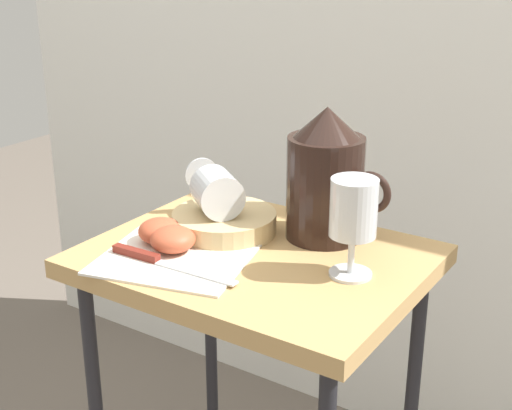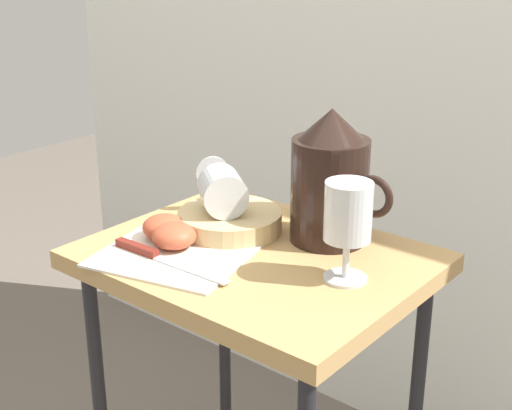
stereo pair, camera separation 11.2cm
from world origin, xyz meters
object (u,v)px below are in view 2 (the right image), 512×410
at_px(wine_glass_upright, 348,217).
at_px(apple_half_right, 174,236).
at_px(wine_glass_tipped_near, 222,190).
at_px(pitcher, 330,188).
at_px(basket_tray, 230,221).
at_px(table, 256,303).
at_px(apple_half_left, 164,227).
at_px(knife, 154,255).

relative_size(wine_glass_upright, apple_half_right, 2.09).
height_order(wine_glass_upright, wine_glass_tipped_near, wine_glass_upright).
distance_m(pitcher, apple_half_right, 0.26).
distance_m(basket_tray, pitcher, 0.18).
bearing_deg(table, wine_glass_tipped_near, 161.53).
bearing_deg(pitcher, apple_half_left, -139.94).
bearing_deg(apple_half_left, pitcher, 40.06).
distance_m(table, wine_glass_tipped_near, 0.19).
relative_size(pitcher, wine_glass_tipped_near, 1.43).
bearing_deg(knife, wine_glass_tipped_near, 88.47).
relative_size(wine_glass_tipped_near, apple_half_right, 2.14).
bearing_deg(wine_glass_tipped_near, table, -18.47).
bearing_deg(wine_glass_upright, basket_tray, 172.64).
distance_m(wine_glass_upright, apple_half_right, 0.29).
xyz_separation_m(table, basket_tray, (-0.09, 0.04, 0.11)).
distance_m(table, knife, 0.19).
bearing_deg(wine_glass_tipped_near, basket_tray, 35.33).
height_order(pitcher, wine_glass_upright, pitcher).
bearing_deg(basket_tray, apple_half_left, -119.47).
relative_size(pitcher, wine_glass_upright, 1.47).
bearing_deg(apple_half_right, basket_tray, 81.45).
bearing_deg(knife, apple_half_left, 123.10).
distance_m(basket_tray, apple_half_right, 0.12).
relative_size(table, apple_half_left, 10.28).
relative_size(wine_glass_upright, apple_half_left, 2.09).
height_order(apple_half_right, knife, apple_half_right).
distance_m(apple_half_left, apple_half_right, 0.04).
height_order(apple_half_left, apple_half_right, same).
height_order(pitcher, apple_half_right, pitcher).
distance_m(wine_glass_upright, apple_half_left, 0.32).
bearing_deg(apple_half_right, apple_half_left, 157.73).
xyz_separation_m(pitcher, knife, (-0.16, -0.24, -0.08)).
distance_m(wine_glass_upright, knife, 0.31).
bearing_deg(wine_glass_tipped_near, pitcher, 26.96).
distance_m(basket_tray, apple_half_left, 0.11).
bearing_deg(apple_half_right, pitcher, 48.47).
height_order(wine_glass_tipped_near, knife, wine_glass_tipped_near).
relative_size(wine_glass_tipped_near, knife, 0.68).
relative_size(table, basket_tray, 4.21).
relative_size(basket_tray, wine_glass_tipped_near, 1.14).
relative_size(wine_glass_upright, wine_glass_tipped_near, 0.97).
height_order(basket_tray, wine_glass_upright, wine_glass_upright).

